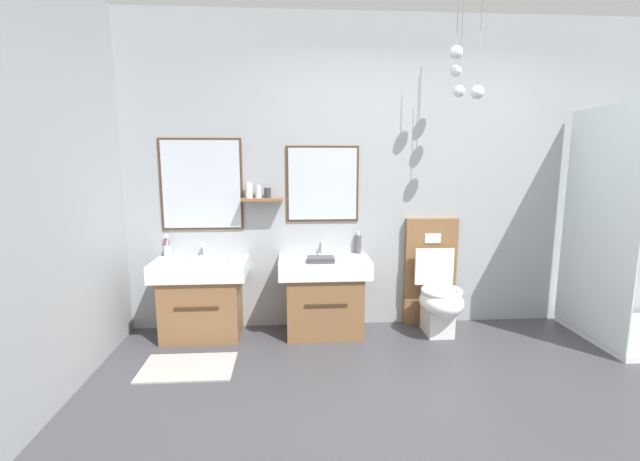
% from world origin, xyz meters
% --- Properties ---
extents(ground_plane, '(6.39, 4.71, 0.10)m').
position_xyz_m(ground_plane, '(0.00, 0.00, -0.05)').
color(ground_plane, '#3D3D42').
rests_on(ground_plane, ground).
extents(wall_back, '(5.19, 0.62, 2.77)m').
position_xyz_m(wall_back, '(-0.02, 1.69, 1.38)').
color(wall_back, '#999EA3').
rests_on(wall_back, ground).
extents(bath_mat, '(0.68, 0.44, 0.01)m').
position_xyz_m(bath_mat, '(-1.80, 0.84, 0.01)').
color(bath_mat, '#9E9993').
rests_on(bath_mat, ground).
extents(vanity_sink_left, '(0.79, 0.48, 0.68)m').
position_xyz_m(vanity_sink_left, '(-1.80, 1.43, 0.37)').
color(vanity_sink_left, brown).
rests_on(vanity_sink_left, ground).
extents(tap_on_left_sink, '(0.03, 0.13, 0.11)m').
position_xyz_m(tap_on_left_sink, '(-1.80, 1.61, 0.75)').
color(tap_on_left_sink, silver).
rests_on(tap_on_left_sink, vanity_sink_left).
extents(vanity_sink_right, '(0.79, 0.48, 0.68)m').
position_xyz_m(vanity_sink_right, '(-0.74, 1.43, 0.37)').
color(vanity_sink_right, brown).
rests_on(vanity_sink_right, ground).
extents(tap_on_right_sink, '(0.03, 0.13, 0.11)m').
position_xyz_m(tap_on_right_sink, '(-0.74, 1.61, 0.75)').
color(tap_on_right_sink, silver).
rests_on(tap_on_right_sink, vanity_sink_right).
extents(toilet, '(0.48, 0.63, 1.00)m').
position_xyz_m(toilet, '(0.26, 1.43, 0.38)').
color(toilet, brown).
rests_on(toilet, ground).
extents(toothbrush_cup, '(0.07, 0.07, 0.20)m').
position_xyz_m(toothbrush_cup, '(-2.12, 1.59, 0.74)').
color(toothbrush_cup, silver).
rests_on(toothbrush_cup, vanity_sink_left).
extents(soap_dispenser, '(0.06, 0.06, 0.20)m').
position_xyz_m(soap_dispenser, '(-0.42, 1.60, 0.77)').
color(soap_dispenser, '#4C4C51').
rests_on(soap_dispenser, vanity_sink_right).
extents(folded_hand_towel, '(0.22, 0.16, 0.04)m').
position_xyz_m(folded_hand_towel, '(-0.78, 1.29, 0.71)').
color(folded_hand_towel, '#47474C').
rests_on(folded_hand_towel, vanity_sink_right).
extents(shower_tray, '(1.01, 0.90, 1.95)m').
position_xyz_m(shower_tray, '(1.81, 1.13, 0.39)').
color(shower_tray, white).
rests_on(shower_tray, ground).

